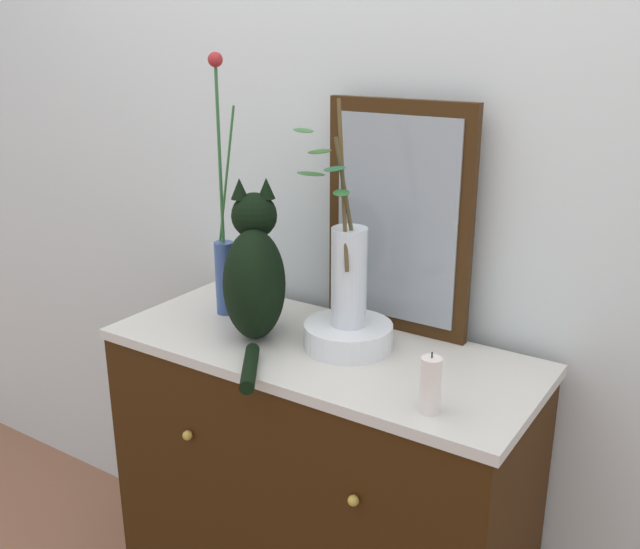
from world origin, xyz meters
TOP-DOWN VIEW (x-y plane):
  - wall_back at (0.00, 0.29)m, footprint 4.40×0.08m
  - sideboard at (0.00, -0.00)m, footprint 1.04×0.46m
  - mirror_leaning at (0.10, 0.20)m, footprint 0.38×0.03m
  - cat_sitting at (-0.17, -0.03)m, footprint 0.32×0.40m
  - vase_slim_green at (-0.33, 0.05)m, footprint 0.08×0.05m
  - bowl_porcelain at (0.06, 0.03)m, footprint 0.21×0.21m
  - vase_glass_clear at (0.06, 0.03)m, footprint 0.15×0.16m
  - candle_pillar at (0.35, -0.14)m, footprint 0.04×0.04m

SIDE VIEW (x-z plane):
  - sideboard at x=0.00m, z-range 0.00..0.93m
  - bowl_porcelain at x=0.06m, z-range 0.93..0.98m
  - candle_pillar at x=0.35m, z-range 0.92..1.05m
  - cat_sitting at x=-0.17m, z-range 0.89..1.27m
  - vase_slim_green at x=-0.33m, z-range 0.75..1.42m
  - vase_glass_clear at x=0.06m, z-range 0.86..1.38m
  - mirror_leaning at x=0.10m, z-range 0.93..1.49m
  - wall_back at x=0.00m, z-range 0.00..2.60m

